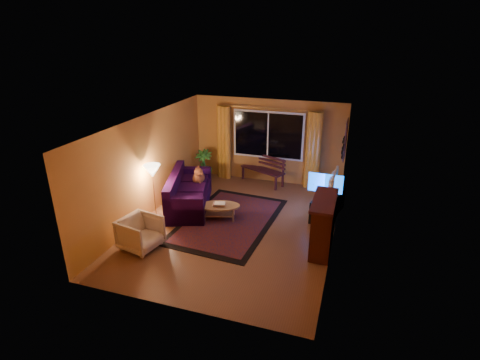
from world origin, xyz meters
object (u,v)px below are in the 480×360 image
(sofa, at_px, (189,191))
(tv_console, at_px, (328,205))
(bench, at_px, (262,176))
(coffee_table, at_px, (219,212))
(armchair, at_px, (140,232))
(floor_lamp, at_px, (154,192))

(sofa, height_order, tv_console, sofa)
(bench, height_order, coffee_table, bench)
(sofa, relative_size, tv_console, 1.67)
(bench, xyz_separation_m, armchair, (-1.51, -4.30, 0.17))
(floor_lamp, bearing_deg, bench, 57.53)
(coffee_table, xyz_separation_m, tv_console, (2.50, 1.01, 0.09))
(sofa, bearing_deg, tv_console, -7.83)
(bench, bearing_deg, sofa, -98.20)
(bench, relative_size, armchair, 1.84)
(sofa, relative_size, armchair, 2.87)
(bench, xyz_separation_m, sofa, (-1.39, -2.15, 0.24))
(sofa, xyz_separation_m, armchair, (-0.12, -2.15, -0.06))
(armchair, relative_size, floor_lamp, 0.56)
(floor_lamp, distance_m, tv_console, 4.28)
(bench, relative_size, floor_lamp, 1.03)
(sofa, distance_m, tv_console, 3.54)
(armchair, height_order, coffee_table, armchair)
(floor_lamp, bearing_deg, sofa, 58.78)
(floor_lamp, height_order, coffee_table, floor_lamp)
(tv_console, bearing_deg, sofa, -156.07)
(armchair, xyz_separation_m, tv_console, (3.60, 2.75, -0.11))
(bench, xyz_separation_m, tv_console, (2.09, -1.55, 0.06))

